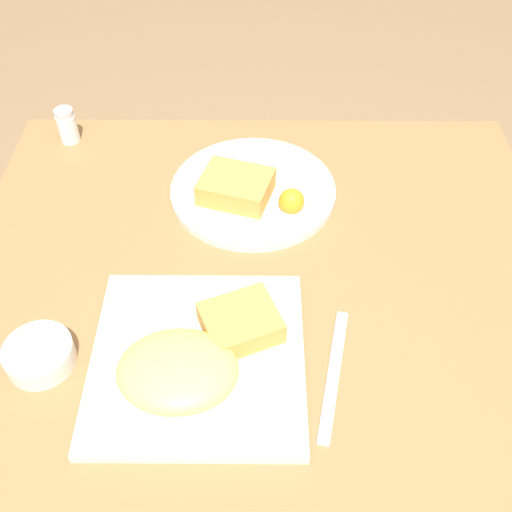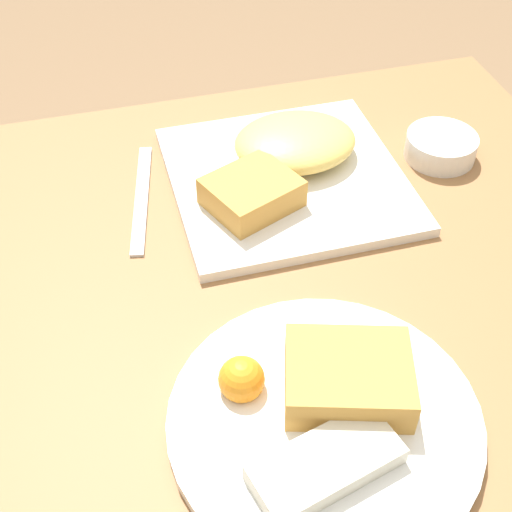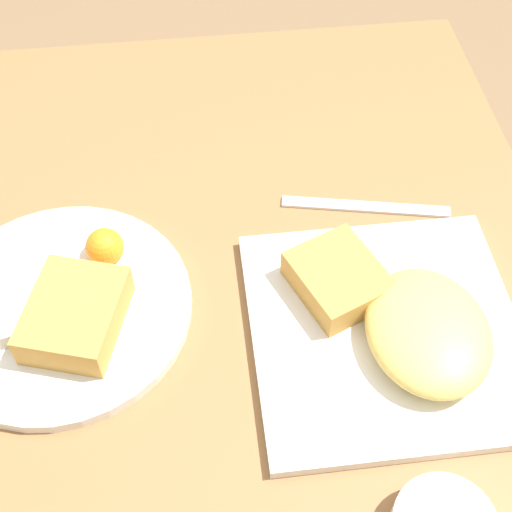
# 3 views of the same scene
# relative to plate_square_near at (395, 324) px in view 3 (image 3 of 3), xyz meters

# --- Properties ---
(ground_plane) EXTENTS (8.00, 8.00, 0.00)m
(ground_plane) POSITION_rel_plate_square_near_xyz_m (0.09, 0.18, -0.79)
(ground_plane) COLOR #846647
(dining_table) EXTENTS (0.95, 0.81, 0.77)m
(dining_table) POSITION_rel_plate_square_near_xyz_m (0.09, 0.18, -0.12)
(dining_table) COLOR olive
(dining_table) RESTS_ON ground_plane
(plate_square_near) EXTENTS (0.29, 0.29, 0.06)m
(plate_square_near) POSITION_rel_plate_square_near_xyz_m (0.00, 0.00, 0.00)
(plate_square_near) COLOR white
(plate_square_near) RESTS_ON dining_table
(plate_oval_far) EXTENTS (0.29, 0.29, 0.05)m
(plate_oval_far) POSITION_rel_plate_square_near_xyz_m (0.07, 0.35, -0.01)
(plate_oval_far) COLOR white
(plate_oval_far) RESTS_ON dining_table
(butter_knife) EXTENTS (0.06, 0.21, 0.00)m
(butter_knife) POSITION_rel_plate_square_near_xyz_m (0.18, -0.01, -0.02)
(butter_knife) COLOR silver
(butter_knife) RESTS_ON dining_table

